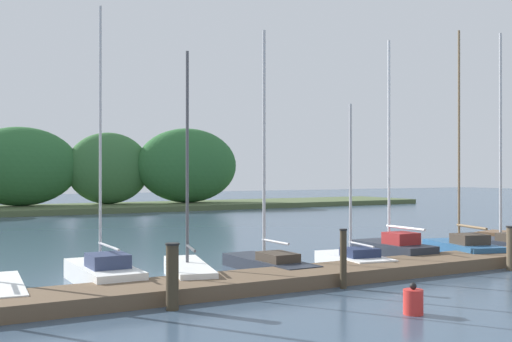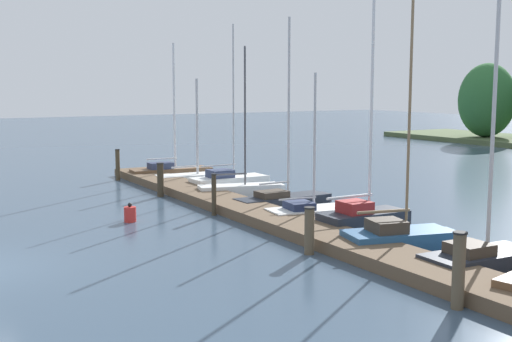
# 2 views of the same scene
# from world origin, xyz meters

# --- Properties ---
(dock_pier) EXTENTS (29.75, 1.80, 0.35)m
(dock_pier) POSITION_xyz_m (0.00, 9.64, 0.17)
(dock_pier) COLOR brown
(dock_pier) RESTS_ON ground
(far_shore) EXTENTS (56.18, 8.69, 6.53)m
(far_shore) POSITION_xyz_m (-4.65, 43.44, 2.83)
(far_shore) COLOR #4C5B38
(far_shore) RESTS_ON ground
(sailboat_2) EXTENTS (1.26, 3.72, 7.28)m
(sailboat_2) POSITION_xyz_m (-8.30, 11.99, 0.36)
(sailboat_2) COLOR white
(sailboat_2) RESTS_ON ground
(sailboat_3) EXTENTS (1.72, 3.72, 6.20)m
(sailboat_3) POSITION_xyz_m (-6.14, 11.42, 0.32)
(sailboat_3) COLOR white
(sailboat_3) RESTS_ON ground
(sailboat_4) EXTENTS (1.21, 4.10, 7.15)m
(sailboat_4) POSITION_xyz_m (-3.47, 11.77, 0.32)
(sailboat_4) COLOR #232833
(sailboat_4) RESTS_ON ground
(sailboat_5) EXTENTS (1.65, 3.12, 5.03)m
(sailboat_5) POSITION_xyz_m (-0.81, 11.12, 0.28)
(sailboat_5) COLOR white
(sailboat_5) RESTS_ON ground
(sailboat_6) EXTENTS (1.26, 3.19, 7.35)m
(sailboat_6) POSITION_xyz_m (1.34, 11.77, 0.42)
(sailboat_6) COLOR #232833
(sailboat_6) RESTS_ON ground
(sailboat_7) EXTENTS (2.00, 3.45, 7.81)m
(sailboat_7) POSITION_xyz_m (3.79, 11.02, 0.38)
(sailboat_7) COLOR #285684
(sailboat_7) RESTS_ON ground
(sailboat_8) EXTENTS (1.41, 3.40, 8.07)m
(sailboat_8) POSITION_xyz_m (6.37, 11.38, 0.39)
(sailboat_8) COLOR #232833
(sailboat_8) RESTS_ON ground
(mooring_piling_1) EXTENTS (0.31, 0.31, 1.42)m
(mooring_piling_1) POSITION_xyz_m (-7.76, 8.40, 0.72)
(mooring_piling_1) COLOR #3D3323
(mooring_piling_1) RESTS_ON ground
(mooring_piling_2) EXTENTS (0.19, 0.19, 1.50)m
(mooring_piling_2) POSITION_xyz_m (-3.12, 8.56, 0.76)
(mooring_piling_2) COLOR #3D3323
(mooring_piling_2) RESTS_ON ground
(mooring_piling_3) EXTENTS (0.31, 0.31, 1.32)m
(mooring_piling_3) POSITION_xyz_m (2.99, 8.40, 0.66)
(mooring_piling_3) COLOR brown
(mooring_piling_3) RESTS_ON ground
(channel_buoy_0) EXTENTS (0.41, 0.41, 0.66)m
(channel_buoy_0) POSITION_xyz_m (-3.58, 5.60, 0.27)
(channel_buoy_0) COLOR red
(channel_buoy_0) RESTS_ON ground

